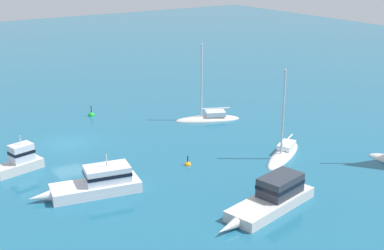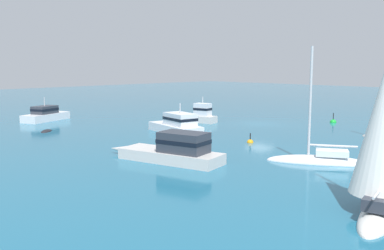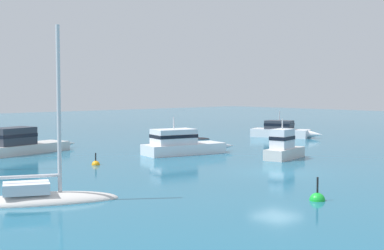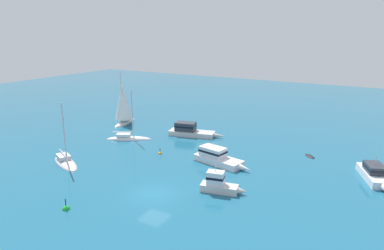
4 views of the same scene
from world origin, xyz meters
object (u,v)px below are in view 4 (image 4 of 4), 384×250
object	(u,v)px
channel_buoy	(66,209)
mooring_buoy	(160,154)
ketch	(66,162)
launch	(375,174)
sailboat	(129,139)
launch_1	(190,130)
motor_cruiser_1	(217,157)
ketch_1	(123,105)
motor_cruiser	(219,184)
dinghy	(310,156)

from	to	relation	value
channel_buoy	mooring_buoy	size ratio (longest dim) A/B	1.33
ketch	launch	bearing A→B (deg)	46.31
mooring_buoy	sailboat	bearing A→B (deg)	70.28
launch_1	sailboat	world-z (taller)	sailboat
motor_cruiser_1	ketch	bearing A→B (deg)	-138.62
ketch_1	mooring_buoy	bearing A→B (deg)	44.40
ketch_1	channel_buoy	world-z (taller)	ketch_1
ketch_1	motor_cruiser_1	bearing A→B (deg)	56.54
launch_1	motor_cruiser_1	world-z (taller)	motor_cruiser_1
ketch	mooring_buoy	xyz separation A→B (m)	(8.10, -7.60, -0.13)
motor_cruiser	ketch_1	world-z (taller)	ketch_1
launch_1	motor_cruiser_1	size ratio (longest dim) A/B	1.13
ketch_1	mooring_buoy	xyz separation A→B (m)	(-9.03, -13.54, -3.16)
dinghy	mooring_buoy	xyz separation A→B (m)	(-8.32, 16.34, 0.01)
motor_cruiser	mooring_buoy	size ratio (longest dim) A/B	4.54
motor_cruiser	ketch_1	distance (m)	28.71
launch_1	mooring_buoy	world-z (taller)	launch_1
launch	channel_buoy	distance (m)	30.09
dinghy	motor_cruiser_1	world-z (taller)	motor_cruiser_1
channel_buoy	motor_cruiser	bearing A→B (deg)	-45.67
ketch_1	sailboat	bearing A→B (deg)	32.54
launch_1	sailboat	bearing A→B (deg)	-149.89
launch_1	motor_cruiser_1	distance (m)	11.48
launch_1	channel_buoy	bearing A→B (deg)	-98.62
launch_1	motor_cruiser_1	bearing A→B (deg)	-56.74
launch	ketch	distance (m)	33.61
channel_buoy	mooring_buoy	world-z (taller)	channel_buoy
motor_cruiser	sailboat	bearing A→B (deg)	142.49
launch_1	ketch_1	xyz separation A→B (m)	(0.37, 12.83, 2.43)
sailboat	channel_buoy	size ratio (longest dim) A/B	5.71
dinghy	sailboat	bearing A→B (deg)	-118.86
launch	motor_cruiser_1	world-z (taller)	motor_cruiser_1
dinghy	motor_cruiser	bearing A→B (deg)	-63.51
motor_cruiser	mooring_buoy	bearing A→B (deg)	139.33
dinghy	motor_cruiser	size ratio (longest dim) A/B	0.41
launch_1	channel_buoy	xyz separation A→B (m)	(-24.09, -1.77, -0.73)
sailboat	dinghy	bearing A→B (deg)	-15.93
ketch_1	mooring_buoy	distance (m)	16.58
launch	dinghy	bearing A→B (deg)	-138.86
dinghy	motor_cruiser	xyz separation A→B (m)	(-14.11, 5.42, 0.77)
motor_cruiser_1	channel_buoy	world-z (taller)	motor_cruiser_1
sailboat	launch_1	bearing A→B (deg)	13.34
motor_cruiser_1	mooring_buoy	xyz separation A→B (m)	(-0.69, 7.56, -0.72)
launch_1	motor_cruiser	size ratio (longest dim) A/B	1.86
launch	sailboat	world-z (taller)	sailboat
channel_buoy	dinghy	bearing A→B (deg)	-32.76
sailboat	ketch	size ratio (longest dim) A/B	0.98
launch	dinghy	xyz separation A→B (m)	(3.73, 7.19, -0.64)
ketch	channel_buoy	size ratio (longest dim) A/B	5.83
launch_1	dinghy	bearing A→B (deg)	-13.95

